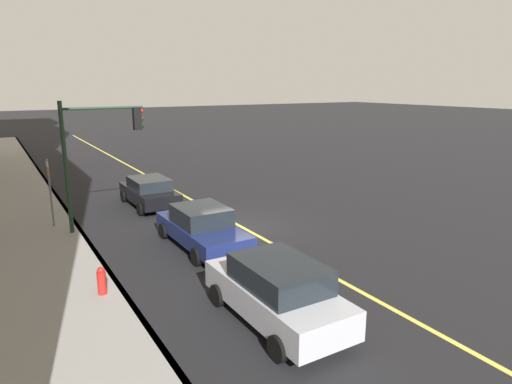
% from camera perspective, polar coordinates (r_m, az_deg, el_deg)
% --- Properties ---
extents(ground, '(200.00, 200.00, 0.00)m').
position_cam_1_polar(ground, '(18.73, -2.00, -4.40)').
color(ground, black).
extents(sidewalk_slab, '(80.00, 3.32, 0.15)m').
position_cam_1_polar(sidewalk_slab, '(16.65, -25.25, -7.79)').
color(sidewalk_slab, gray).
rests_on(sidewalk_slab, ground).
extents(curb_edge, '(80.00, 0.16, 0.15)m').
position_cam_1_polar(curb_edge, '(16.83, -19.89, -7.05)').
color(curb_edge, slate).
rests_on(curb_edge, ground).
extents(lane_stripe_center, '(80.00, 0.16, 0.01)m').
position_cam_1_polar(lane_stripe_center, '(18.72, -2.00, -4.38)').
color(lane_stripe_center, '#D8CC4C').
rests_on(lane_stripe_center, ground).
extents(car_navy, '(4.68, 2.01, 1.49)m').
position_cam_1_polar(car_navy, '(16.39, -6.89, -4.39)').
color(car_navy, navy).
rests_on(car_navy, ground).
extents(car_silver, '(4.37, 1.96, 1.63)m').
position_cam_1_polar(car_silver, '(11.27, 2.64, -12.38)').
color(car_silver, '#A8AAB2').
rests_on(car_silver, ground).
extents(car_black, '(4.26, 1.94, 1.40)m').
position_cam_1_polar(car_black, '(22.23, -13.38, 0.09)').
color(car_black, black).
rests_on(car_black, ground).
extents(traffic_light_mast, '(0.28, 3.16, 5.17)m').
position_cam_1_polar(traffic_light_mast, '(18.44, -19.46, 5.81)').
color(traffic_light_mast, '#1E3823').
rests_on(traffic_light_mast, ground).
extents(street_sign_post, '(0.60, 0.08, 2.89)m').
position_cam_1_polar(street_sign_post, '(19.69, -24.69, 0.38)').
color(street_sign_post, slate).
rests_on(street_sign_post, ground).
extents(fire_hydrant, '(0.24, 0.24, 0.94)m').
position_cam_1_polar(fire_hydrant, '(13.20, -18.98, -10.89)').
color(fire_hydrant, red).
rests_on(fire_hydrant, ground).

